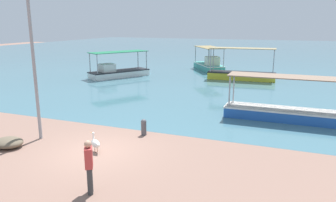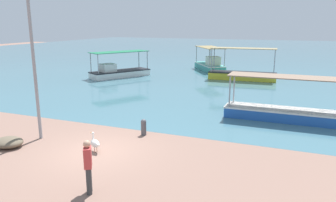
# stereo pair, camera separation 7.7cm
# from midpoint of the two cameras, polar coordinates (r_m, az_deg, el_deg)

# --- Properties ---
(ground) EXTENTS (120.00, 120.00, 0.00)m
(ground) POSITION_cam_midpoint_polar(r_m,az_deg,el_deg) (13.64, -12.38, -8.56)
(ground) COLOR #866456
(harbor_water) EXTENTS (110.00, 90.00, 0.00)m
(harbor_water) POSITION_cam_midpoint_polar(r_m,az_deg,el_deg) (59.09, 14.46, 8.17)
(harbor_water) COLOR #426E7C
(harbor_water) RESTS_ON ground
(fishing_boat_center) EXTENTS (6.07, 2.01, 2.85)m
(fishing_boat_center) POSITION_cam_midpoint_polar(r_m,az_deg,el_deg) (30.50, 12.58, 4.67)
(fishing_boat_center) COLOR gold
(fishing_boat_center) RESTS_ON harbor_water
(fishing_boat_near_right) EXTENTS (4.53, 5.88, 2.39)m
(fishing_boat_near_right) POSITION_cam_midpoint_polar(r_m,az_deg,el_deg) (31.59, -8.81, 5.14)
(fishing_boat_near_right) COLOR white
(fishing_boat_near_right) RESTS_ON harbor_water
(fishing_boat_far_right) EXTENTS (6.18, 1.58, 2.34)m
(fishing_boat_far_right) POSITION_cam_midpoint_polar(r_m,az_deg,el_deg) (18.42, 19.42, -1.66)
(fishing_boat_far_right) COLOR #2358B1
(fishing_boat_far_right) RESTS_ON harbor_water
(fishing_boat_near_left) EXTENTS (4.41, 5.28, 2.48)m
(fishing_boat_near_left) POSITION_cam_midpoint_polar(r_m,az_deg,el_deg) (36.00, 7.11, 6.29)
(fishing_boat_near_left) COLOR teal
(fishing_boat_near_left) RESTS_ON harbor_water
(pelican) EXTENTS (0.74, 0.52, 0.80)m
(pelican) POSITION_cam_midpoint_polar(r_m,az_deg,el_deg) (13.46, -12.71, -7.18)
(pelican) COLOR #E0997A
(pelican) RESTS_ON ground
(lamp_post) EXTENTS (0.28, 0.28, 6.28)m
(lamp_post) POSITION_cam_midpoint_polar(r_m,az_deg,el_deg) (15.08, -22.51, 6.60)
(lamp_post) COLOR gray
(lamp_post) RESTS_ON ground
(mooring_bollard) EXTENTS (0.26, 0.26, 0.76)m
(mooring_bollard) POSITION_cam_midpoint_polar(r_m,az_deg,el_deg) (15.09, -4.40, -4.46)
(mooring_bollard) COLOR #47474C
(mooring_bollard) RESTS_ON ground
(fisherman_standing) EXTENTS (0.40, 0.46, 1.69)m
(fisherman_standing) POSITION_cam_midpoint_polar(r_m,az_deg,el_deg) (10.22, -13.79, -10.83)
(fisherman_standing) COLOR #343637
(fisherman_standing) RESTS_ON ground
(net_pile) EXTENTS (1.24, 1.06, 0.41)m
(net_pile) POSITION_cam_midpoint_polar(r_m,az_deg,el_deg) (15.22, -26.17, -6.51)
(net_pile) COLOR brown
(net_pile) RESTS_ON ground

